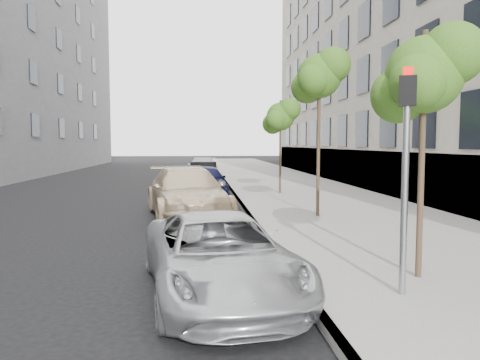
{
  "coord_description": "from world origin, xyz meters",
  "views": [
    {
      "loc": [
        -0.4,
        -5.75,
        2.34
      ],
      "look_at": [
        0.55,
        4.76,
        1.5
      ],
      "focal_mm": 35.0,
      "sensor_mm": 36.0,
      "label": 1
    }
  ],
  "objects": [
    {
      "name": "tree_far",
      "position": [
        3.23,
        14.5,
        3.49
      ],
      "size": [
        1.6,
        1.4,
        4.14
      ],
      "color": "#38281C",
      "rests_on": "sidewalk"
    },
    {
      "name": "tree_mid",
      "position": [
        3.23,
        8.0,
        4.31
      ],
      "size": [
        1.66,
        1.46,
        5.0
      ],
      "color": "#38281C",
      "rests_on": "sidewalk"
    },
    {
      "name": "curb",
      "position": [
        1.18,
        24.0,
        0.07
      ],
      "size": [
        0.15,
        72.0,
        0.14
      ],
      "primitive_type": "cube",
      "color": "#9E9B93",
      "rests_on": "ground"
    },
    {
      "name": "ground",
      "position": [
        0.0,
        0.0,
        0.0
      ],
      "size": [
        160.0,
        160.0,
        0.0
      ],
      "primitive_type": "plane",
      "color": "black",
      "rests_on": "ground"
    },
    {
      "name": "sedan_blue",
      "position": [
        -0.1,
        14.41,
        0.7
      ],
      "size": [
        2.03,
        4.26,
        1.41
      ],
      "primitive_type": "imported",
      "rotation": [
        0.0,
        0.0,
        0.09
      ],
      "color": "black",
      "rests_on": "ground"
    },
    {
      "name": "sedan_black",
      "position": [
        -0.1,
        19.46,
        0.66
      ],
      "size": [
        1.57,
        4.05,
        1.31
      ],
      "primitive_type": "imported",
      "rotation": [
        0.0,
        0.0,
        -0.04
      ],
      "color": "black",
      "rests_on": "ground"
    },
    {
      "name": "sedan_rear",
      "position": [
        -0.1,
        25.95,
        0.67
      ],
      "size": [
        2.35,
        4.8,
        1.34
      ],
      "primitive_type": "imported",
      "rotation": [
        0.0,
        0.0,
        -0.1
      ],
      "color": "#B5B7BD",
      "rests_on": "ground"
    },
    {
      "name": "minivan",
      "position": [
        -0.1,
        1.27,
        0.62
      ],
      "size": [
        2.68,
        4.7,
        1.24
      ],
      "primitive_type": "imported",
      "rotation": [
        0.0,
        0.0,
        0.15
      ],
      "color": "#BBBEC1",
      "rests_on": "ground"
    },
    {
      "name": "sidewalk",
      "position": [
        4.3,
        24.0,
        0.07
      ],
      "size": [
        6.4,
        72.0,
        0.14
      ],
      "primitive_type": "cube",
      "color": "gray",
      "rests_on": "ground"
    },
    {
      "name": "suv",
      "position": [
        -0.74,
        8.78,
        0.78
      ],
      "size": [
        3.08,
        5.69,
        1.57
      ],
      "primitive_type": "imported",
      "rotation": [
        0.0,
        0.0,
        0.17
      ],
      "color": "beige",
      "rests_on": "ground"
    },
    {
      "name": "tree_near",
      "position": [
        3.23,
        1.5,
        3.42
      ],
      "size": [
        1.6,
        1.4,
        4.07
      ],
      "color": "#38281C",
      "rests_on": "sidewalk"
    },
    {
      "name": "signal_pole",
      "position": [
        2.55,
        0.66,
        2.17
      ],
      "size": [
        0.29,
        0.26,
        3.26
      ],
      "rotation": [
        0.0,
        0.0,
        -0.39
      ],
      "color": "#939699",
      "rests_on": "sidewalk"
    }
  ]
}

